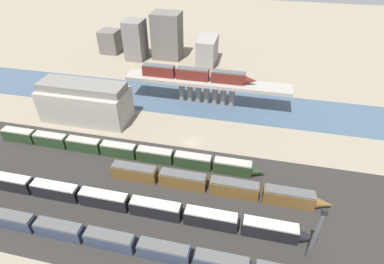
# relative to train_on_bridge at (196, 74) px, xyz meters

# --- Properties ---
(ground_plane) EXTENTS (400.00, 400.00, 0.00)m
(ground_plane) POSITION_rel_train_on_bridge_xyz_m (3.86, -24.83, -11.07)
(ground_plane) COLOR gray
(railbed_yard) EXTENTS (280.00, 42.00, 0.01)m
(railbed_yard) POSITION_rel_train_on_bridge_xyz_m (3.86, -48.83, -11.07)
(railbed_yard) COLOR #282623
(railbed_yard) RESTS_ON ground
(river_water) EXTENTS (320.00, 21.73, 0.01)m
(river_water) POSITION_rel_train_on_bridge_xyz_m (3.86, 0.00, -11.07)
(river_water) COLOR #3D5166
(river_water) RESTS_ON ground
(bridge) EXTENTS (59.38, 7.63, 9.05)m
(bridge) POSITION_rel_train_on_bridge_xyz_m (3.86, 0.00, -4.04)
(bridge) COLOR gray
(bridge) RESTS_ON ground
(train_on_bridge) EXTENTS (41.17, 3.07, 4.14)m
(train_on_bridge) POSITION_rel_train_on_bridge_xyz_m (0.00, 0.00, 0.00)
(train_on_bridge) COLOR #5B1E19
(train_on_bridge) RESTS_ON bridge
(train_yard_near) EXTENTS (85.00, 2.79, 3.73)m
(train_yard_near) POSITION_rel_train_on_bridge_xyz_m (-3.78, -63.33, -9.24)
(train_yard_near) COLOR #2D384C
(train_yard_near) RESTS_ON ground
(train_yard_mid) EXTENTS (106.54, 2.89, 3.99)m
(train_yard_mid) POSITION_rel_train_on_bridge_xyz_m (-16.21, -53.48, -9.11)
(train_yard_mid) COLOR black
(train_yard_mid) RESTS_ON ground
(train_yard_far) EXTENTS (55.62, 3.04, 4.16)m
(train_yard_far) POSITION_rel_train_on_bridge_xyz_m (13.58, -43.18, -9.03)
(train_yard_far) COLOR brown
(train_yard_far) RESTS_ON ground
(train_yard_outer) EXTENTS (79.75, 2.89, 3.94)m
(train_yard_outer) POSITION_rel_train_on_bridge_xyz_m (-14.20, -35.39, -9.14)
(train_yard_outer) COLOR #23381E
(train_yard_outer) RESTS_ON ground
(warehouse_building) EXTENTS (28.94, 12.25, 13.37)m
(warehouse_building) POSITION_rel_train_on_bridge_xyz_m (-33.81, -19.26, -4.72)
(warehouse_building) COLOR #9E998E
(warehouse_building) RESTS_ON ground
(signal_tower) EXTENTS (1.00, 0.94, 14.87)m
(signal_tower) POSITION_rel_train_on_bridge_xyz_m (35.28, -57.20, -3.76)
(signal_tower) COLOR #4C4C51
(signal_tower) RESTS_ON ground
(city_block_far_left) EXTENTS (9.08, 9.11, 11.04)m
(city_block_far_left) POSITION_rel_train_on_bridge_xyz_m (-52.45, 39.63, -5.55)
(city_block_far_left) COLOR #605B56
(city_block_far_left) RESTS_ON ground
(city_block_left) EXTENTS (8.59, 10.53, 18.05)m
(city_block_left) POSITION_rel_train_on_bridge_xyz_m (-36.80, 34.87, -2.05)
(city_block_left) COLOR slate
(city_block_left) RESTS_ON ground
(city_block_center) EXTENTS (13.13, 10.73, 21.17)m
(city_block_center) POSITION_rel_train_on_bridge_xyz_m (-22.49, 39.52, -0.49)
(city_block_center) COLOR #605B56
(city_block_center) RESTS_ON ground
(city_block_right) EXTENTS (8.06, 15.87, 11.94)m
(city_block_right) POSITION_rel_train_on_bridge_xyz_m (-2.47, 36.55, -5.10)
(city_block_right) COLOR gray
(city_block_right) RESTS_ON ground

